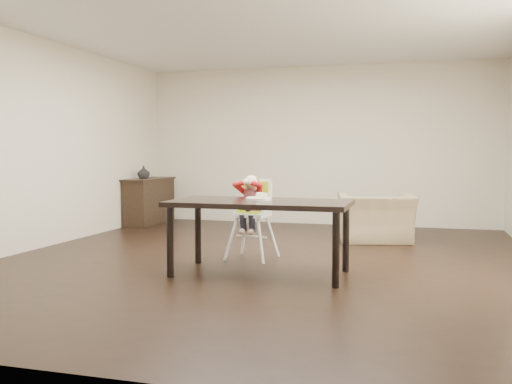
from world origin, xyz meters
TOP-DOWN VIEW (x-y plane):
  - ground at (0.00, 0.00)m, footprint 7.00×7.00m
  - room_walls at (0.00, 0.00)m, footprint 6.02×7.02m
  - dining_table at (0.15, -0.70)m, footprint 1.80×0.90m
  - high_chair at (-0.16, 0.12)m, footprint 0.45×0.45m
  - plate at (0.12, -0.63)m, footprint 0.30×0.30m
  - armchair at (1.12, 1.80)m, footprint 1.12×0.84m
  - sideboard at (-2.78, 2.70)m, footprint 0.44×1.26m
  - vase at (-2.78, 2.51)m, footprint 0.21×0.22m

SIDE VIEW (x-z plane):
  - ground at x=0.00m, z-range 0.00..0.00m
  - sideboard at x=-2.78m, z-range 0.00..0.79m
  - armchair at x=1.12m, z-range 0.00..0.89m
  - dining_table at x=0.15m, z-range 0.30..1.05m
  - high_chair at x=-0.16m, z-range 0.20..1.17m
  - plate at x=0.12m, z-range 0.74..0.81m
  - vase at x=-2.78m, z-range 0.79..1.00m
  - room_walls at x=0.00m, z-range 0.50..3.21m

